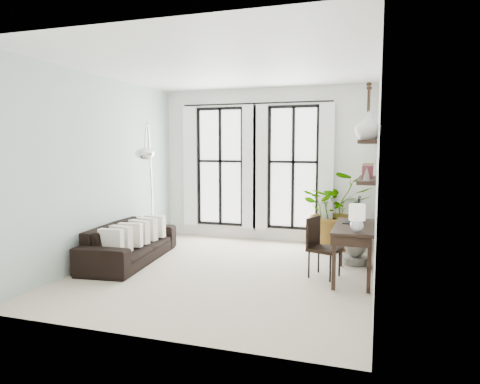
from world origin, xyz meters
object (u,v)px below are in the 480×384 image
at_px(plant, 336,210).
at_px(arc_lamp, 148,154).
at_px(buddha, 355,245).
at_px(desk_chair, 320,243).
at_px(sofa, 130,243).
at_px(desk, 354,230).

bearing_deg(plant, arc_lamp, -154.18).
xyz_separation_m(plant, buddha, (0.42, -1.06, -0.44)).
bearing_deg(desk_chair, arc_lamp, -169.49).
distance_m(sofa, desk, 3.77).
bearing_deg(arc_lamp, plant, 25.82).
height_order(desk_chair, buddha, desk_chair).
height_order(plant, desk, plant).
bearing_deg(arc_lamp, desk, -6.23).
height_order(arc_lamp, buddha, arc_lamp).
distance_m(plant, arc_lamp, 3.74).
xyz_separation_m(sofa, desk_chair, (3.24, 0.12, 0.19)).
relative_size(plant, desk_chair, 1.67).
xyz_separation_m(sofa, desk, (3.74, 0.10, 0.42)).
bearing_deg(buddha, plant, 111.52).
bearing_deg(desk_chair, desk, 15.88).
bearing_deg(plant, buddha, -68.48).
bearing_deg(arc_lamp, desk_chair, -6.97).
relative_size(sofa, arc_lamp, 0.93).
bearing_deg(desk_chair, plant, 105.22).
height_order(desk_chair, arc_lamp, arc_lamp).
relative_size(sofa, buddha, 2.96).
distance_m(desk, desk_chair, 0.55).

